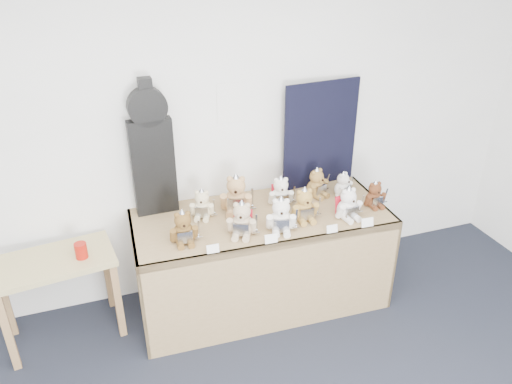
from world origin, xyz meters
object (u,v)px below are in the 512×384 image
object	(u,v)px
side_table	(56,274)
teddy_front_right	(304,206)
teddy_front_far_right	(348,205)
teddy_back_right	(317,184)
teddy_back_end	(343,185)
teddy_front_far_left	(183,229)
teddy_back_left	(202,205)
teddy_front_centre	(281,216)
guitar_case	(152,150)
display_table	(265,239)
red_cup	(81,251)
teddy_front_left	(242,220)
teddy_front_end	(375,195)
teddy_back_centre_left	(236,196)
teddy_back_centre_right	(281,193)

from	to	relation	value
side_table	teddy_front_right	xyz separation A→B (m)	(1.76, -0.26, 0.36)
teddy_front_far_right	teddy_back_right	bearing A→B (deg)	92.91
teddy_back_right	teddy_back_end	xyz separation A→B (m)	(0.20, -0.07, -0.01)
teddy_front_far_left	teddy_back_left	distance (m)	0.35
teddy_front_centre	guitar_case	bearing A→B (deg)	161.41
display_table	teddy_front_centre	bearing A→B (deg)	-70.07
side_table	teddy_front_far_right	xyz separation A→B (m)	(2.07, -0.34, 0.35)
side_table	teddy_front_far_left	xyz separation A→B (m)	(0.87, -0.27, 0.35)
red_cup	teddy_front_left	bearing A→B (deg)	-13.88
teddy_front_left	teddy_back_left	xyz separation A→B (m)	(-0.20, 0.33, -0.01)
display_table	teddy_front_far_right	size ratio (longest dim) A/B	7.12
display_table	guitar_case	size ratio (longest dim) A/B	1.91
teddy_front_end	teddy_back_centre_left	world-z (taller)	teddy_back_centre_left
teddy_front_far_left	teddy_front_right	size ratio (longest dim) A/B	0.95
display_table	side_table	size ratio (longest dim) A/B	2.27
teddy_front_far_left	teddy_front_centre	bearing A→B (deg)	-3.37
teddy_back_centre_right	teddy_back_right	bearing A→B (deg)	19.77
teddy_front_centre	teddy_front_right	xyz separation A→B (m)	(0.22, 0.09, -0.00)
teddy_front_right	teddy_front_centre	bearing A→B (deg)	-155.07
teddy_front_far_right	teddy_back_centre_left	xyz separation A→B (m)	(-0.74, 0.36, 0.02)
side_table	teddy_back_end	bearing A→B (deg)	-7.61
teddy_front_end	teddy_back_centre_left	bearing A→B (deg)	165.04
teddy_back_left	teddy_back_end	world-z (taller)	teddy_back_left
teddy_front_left	teddy_back_end	distance (m)	0.98
red_cup	teddy_back_right	xyz separation A→B (m)	(1.81, 0.09, 0.17)
red_cup	teddy_back_centre_right	distance (m)	1.50
red_cup	side_table	bearing A→B (deg)	168.06
teddy_front_far_left	guitar_case	bearing A→B (deg)	104.80
teddy_back_left	teddy_back_centre_right	world-z (taller)	teddy_back_centre_right
guitar_case	teddy_back_left	xyz separation A→B (m)	(0.30, -0.20, -0.40)
teddy_front_far_left	display_table	bearing A→B (deg)	11.88
teddy_front_end	teddy_back_centre_left	size ratio (longest dim) A/B	0.70
display_table	teddy_front_end	xyz separation A→B (m)	(0.86, -0.07, 0.26)
red_cup	teddy_front_right	bearing A→B (deg)	-7.94
red_cup	teddy_back_right	size ratio (longest dim) A/B	0.43
teddy_front_left	teddy_front_right	xyz separation A→B (m)	(0.49, 0.05, -0.00)
teddy_back_centre_right	teddy_back_right	size ratio (longest dim) A/B	1.01
teddy_front_far_right	teddy_front_end	distance (m)	0.29
teddy_back_end	teddy_front_end	bearing A→B (deg)	-86.52
teddy_back_centre_left	teddy_back_end	world-z (taller)	teddy_back_centre_left
teddy_front_centre	teddy_back_left	bearing A→B (deg)	159.59
teddy_back_centre_left	teddy_back_centre_right	distance (m)	0.35
teddy_back_centre_right	teddy_front_right	bearing A→B (deg)	-61.25
red_cup	teddy_front_end	world-z (taller)	teddy_front_end
side_table	teddy_front_end	xyz separation A→B (m)	(2.35, -0.25, 0.34)
red_cup	teddy_front_end	size ratio (longest dim) A/B	0.49
teddy_front_far_left	teddy_front_left	xyz separation A→B (m)	(0.40, -0.04, 0.01)
teddy_front_far_right	teddy_back_centre_right	world-z (taller)	teddy_front_far_right
teddy_front_left	teddy_back_left	distance (m)	0.38
display_table	teddy_back_right	size ratio (longest dim) A/B	7.38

